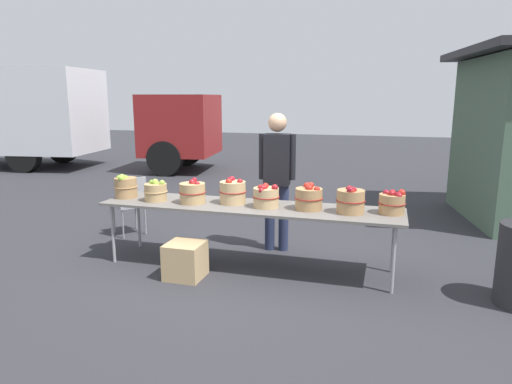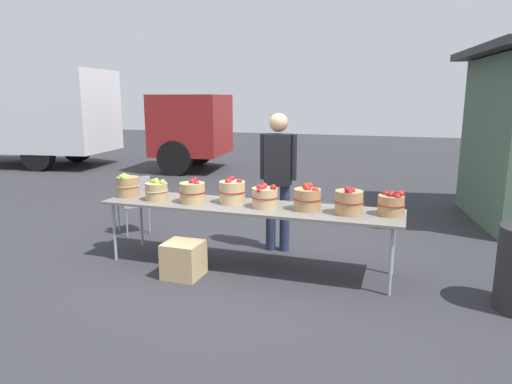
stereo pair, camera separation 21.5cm
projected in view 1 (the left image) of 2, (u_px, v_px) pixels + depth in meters
ground_plane at (249, 267)px, 5.44m from camera, size 40.00×40.00×0.00m
market_table at (249, 208)px, 5.29m from camera, size 3.50×0.76×0.75m
apple_basket_green_0 at (126, 187)px, 5.69m from camera, size 0.29×0.29×0.29m
apple_basket_green_1 at (156, 191)px, 5.51m from camera, size 0.29×0.29×0.27m
apple_basket_red_0 at (193, 192)px, 5.39m from camera, size 0.32×0.32×0.29m
apple_basket_red_1 at (233, 192)px, 5.38m from camera, size 0.32×0.32×0.31m
apple_basket_red_2 at (266, 196)px, 5.18m from camera, size 0.31×0.31×0.28m
apple_basket_red_3 at (309, 198)px, 5.08m from camera, size 0.32×0.32×0.29m
apple_basket_red_4 at (351, 200)px, 4.91m from camera, size 0.32×0.32×0.31m
apple_basket_red_5 at (392, 203)px, 4.89m from camera, size 0.29×0.29×0.27m
vendor_adult at (277, 171)px, 5.84m from camera, size 0.47×0.27×1.79m
box_truck at (57, 115)px, 12.87m from camera, size 7.92×3.20×2.75m
folding_chair at (130, 201)px, 6.61m from camera, size 0.56×0.56×0.86m
produce_crate at (185, 260)px, 5.08m from camera, size 0.40×0.40×0.40m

